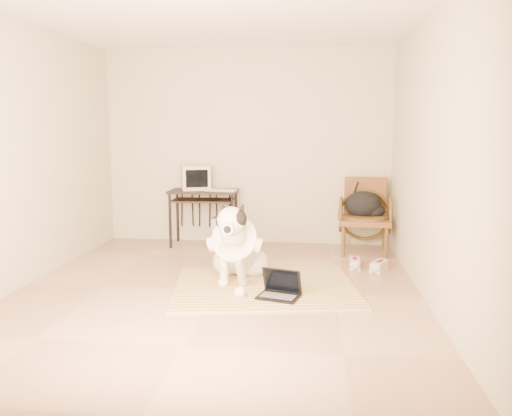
% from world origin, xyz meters
% --- Properties ---
extents(floor, '(4.50, 4.50, 0.00)m').
position_xyz_m(floor, '(0.00, 0.00, 0.00)').
color(floor, '#A48064').
rests_on(floor, ground).
extents(ceiling, '(4.50, 4.50, 0.00)m').
position_xyz_m(ceiling, '(0.00, 0.00, 2.70)').
color(ceiling, white).
rests_on(ceiling, wall_back).
extents(wall_back, '(4.50, 0.00, 4.50)m').
position_xyz_m(wall_back, '(0.00, 2.25, 1.35)').
color(wall_back, '#BCB59A').
rests_on(wall_back, floor).
extents(wall_front, '(4.50, 0.00, 4.50)m').
position_xyz_m(wall_front, '(0.00, -2.25, 1.35)').
color(wall_front, '#BCB59A').
rests_on(wall_front, floor).
extents(wall_left, '(0.00, 4.50, 4.50)m').
position_xyz_m(wall_left, '(-2.00, 0.00, 1.35)').
color(wall_left, '#BCB59A').
rests_on(wall_left, floor).
extents(wall_right, '(0.00, 4.50, 4.50)m').
position_xyz_m(wall_right, '(2.00, 0.00, 1.35)').
color(wall_right, '#BCB59A').
rests_on(wall_right, floor).
extents(rug, '(2.02, 1.66, 0.02)m').
position_xyz_m(rug, '(0.47, 0.12, 0.01)').
color(rug, '#C37D28').
rests_on(rug, floor).
extents(dog, '(0.61, 1.27, 0.92)m').
position_xyz_m(dog, '(0.15, 0.33, 0.37)').
color(dog, silver).
rests_on(dog, rug).
extents(laptop, '(0.44, 0.37, 0.27)m').
position_xyz_m(laptop, '(0.64, -0.18, 0.09)').
color(laptop, black).
rests_on(laptop, rug).
extents(computer_desk, '(0.95, 0.55, 0.77)m').
position_xyz_m(computer_desk, '(-0.56, 1.95, 0.66)').
color(computer_desk, black).
rests_on(computer_desk, floor).
extents(crt_monitor, '(0.47, 0.46, 0.34)m').
position_xyz_m(crt_monitor, '(-0.68, 2.01, 0.94)').
color(crt_monitor, '#BCAF93').
rests_on(crt_monitor, computer_desk).
extents(desk_keyboard, '(0.44, 0.22, 0.03)m').
position_xyz_m(desk_keyboard, '(-0.30, 1.87, 0.79)').
color(desk_keyboard, '#BCAF93').
rests_on(desk_keyboard, computer_desk).
extents(pc_tower, '(0.23, 0.46, 0.42)m').
position_xyz_m(pc_tower, '(-0.30, 1.94, 0.21)').
color(pc_tower, '#525154').
rests_on(pc_tower, floor).
extents(rattan_chair, '(0.69, 0.66, 0.97)m').
position_xyz_m(rattan_chair, '(1.61, 1.81, 0.49)').
color(rattan_chair, brown).
rests_on(rattan_chair, floor).
extents(backpack, '(0.52, 0.40, 0.36)m').
position_xyz_m(backpack, '(1.61, 1.82, 0.61)').
color(backpack, black).
rests_on(backpack, rattan_chair).
extents(sneaker_left, '(0.13, 0.30, 0.10)m').
position_xyz_m(sneaker_left, '(1.44, 1.03, 0.05)').
color(sneaker_left, silver).
rests_on(sneaker_left, floor).
extents(sneaker_right, '(0.25, 0.33, 0.11)m').
position_xyz_m(sneaker_right, '(1.70, 0.93, 0.05)').
color(sneaker_right, silver).
rests_on(sneaker_right, floor).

